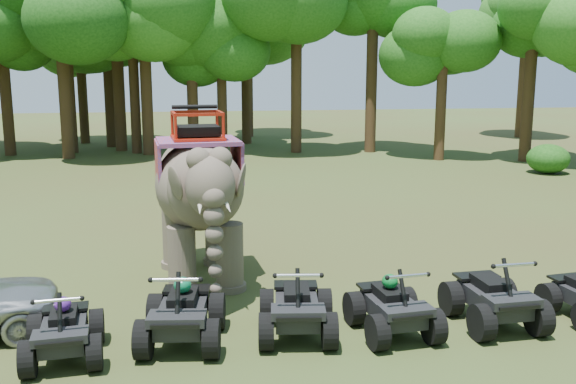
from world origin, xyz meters
name	(u,v)px	position (x,y,z in m)	size (l,w,h in m)	color
ground	(298,301)	(0.00, 0.00, 0.00)	(110.00, 110.00, 0.00)	#47381E
elephant	(199,195)	(-1.79, 1.69, 1.80)	(1.89, 4.29, 3.61)	brown
atv_0	(63,323)	(-3.98, -1.86, 0.58)	(1.15, 1.57, 1.16)	black
atv_1	(182,304)	(-2.19, -1.56, 0.65)	(1.29, 1.76, 1.31)	black
atv_2	(297,299)	(-0.30, -1.57, 0.63)	(1.25, 1.71, 1.27)	black
atv_3	(393,299)	(1.29, -1.76, 0.61)	(1.20, 1.65, 1.22)	black
atv_4	(494,289)	(3.13, -1.68, 0.65)	(1.28, 1.75, 1.30)	black
tree_0	(222,83)	(0.00, 22.74, 3.60)	(5.04, 5.04, 7.20)	#195114
tree_1	(296,67)	(3.79, 21.67, 4.41)	(6.17, 6.17, 8.81)	#195114
tree_2	(372,64)	(7.68, 21.19, 4.60)	(6.45, 6.45, 9.21)	#195114
tree_3	(442,90)	(10.12, 17.75, 3.33)	(4.67, 4.67, 6.67)	#195114
tree_4	(530,72)	(14.00, 16.68, 4.18)	(5.86, 5.86, 8.37)	#195114
tree_31	(62,57)	(-7.67, 21.17, 4.90)	(6.85, 6.85, 9.79)	#195114
tree_32	(145,62)	(-3.85, 21.97, 4.66)	(6.53, 6.53, 9.33)	#195114
tree_33	(81,74)	(-7.82, 27.79, 4.02)	(5.62, 5.62, 8.03)	#195114
tree_34	(134,83)	(-4.49, 22.71, 3.60)	(5.04, 5.04, 7.20)	#195114
tree_35	(246,68)	(1.62, 26.12, 4.38)	(6.13, 6.13, 8.75)	#195114
tree_36	(108,60)	(-6.07, 25.73, 4.83)	(6.76, 6.76, 9.66)	#195114
tree_37	(117,53)	(-5.38, 23.86, 5.17)	(7.24, 7.24, 10.34)	#195114
tree_40	(4,72)	(-10.81, 22.88, 4.18)	(5.85, 5.85, 8.36)	#195114
tree_42	(192,68)	(-1.55, 22.43, 4.39)	(6.14, 6.14, 8.77)	#195114
tree_43	(68,71)	(-7.82, 23.36, 4.24)	(5.94, 5.94, 8.49)	#195114
tree_45	(525,53)	(19.23, 26.60, 5.29)	(7.40, 7.40, 10.57)	#195114
tree_46	(248,59)	(2.13, 29.94, 4.92)	(6.88, 6.88, 9.83)	#195114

